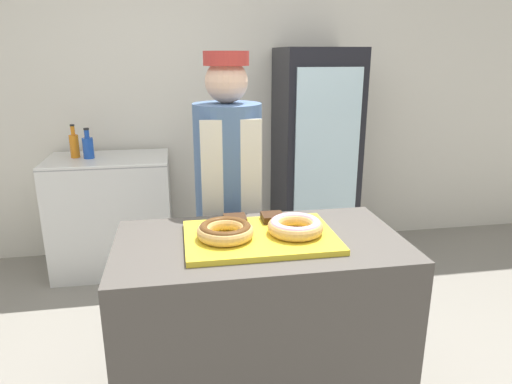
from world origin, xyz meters
The scene contains 12 objects.
wall_back centered at (0.00, 2.13, 1.35)m, with size 8.00×0.06×2.70m.
display_counter centered at (0.00, 0.00, 0.45)m, with size 1.21×0.66×0.91m.
serving_tray centered at (0.00, 0.00, 0.92)m, with size 0.63×0.44×0.02m.
donut_chocolate_glaze centered at (-0.15, -0.01, 0.97)m, with size 0.24×0.24×0.06m.
donut_light_glaze centered at (0.15, -0.01, 0.97)m, with size 0.24×0.24×0.06m.
brownie_back_left centered at (-0.09, 0.15, 0.95)m, with size 0.10×0.10×0.03m.
brownie_back_right centered at (0.09, 0.15, 0.95)m, with size 0.10×0.10×0.03m.
baker_person centered at (-0.06, 0.60, 0.89)m, with size 0.36×0.36×1.67m.
beverage_fridge centered at (0.78, 1.76, 0.85)m, with size 0.60×0.62×1.71m.
chest_freezer centered at (-0.85, 1.77, 0.46)m, with size 0.90×0.57×0.91m.
bottle_blue centered at (-0.98, 1.77, 0.99)m, with size 0.08×0.08×0.23m.
bottle_orange centered at (-1.09, 1.81, 1.00)m, with size 0.07×0.07×0.25m.
Camera 1 is at (-0.32, -1.74, 1.66)m, focal length 32.00 mm.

